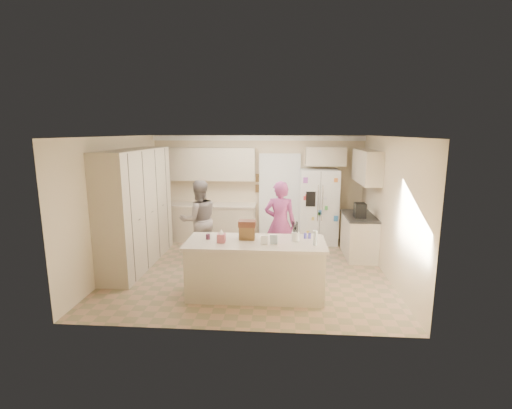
# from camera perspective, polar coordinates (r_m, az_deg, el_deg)

# --- Properties ---
(floor) EXTENTS (5.20, 4.60, 0.02)m
(floor) POSITION_cam_1_polar(r_m,az_deg,el_deg) (7.45, -0.98, -10.06)
(floor) COLOR #9D795E
(floor) RESTS_ON ground
(ceiling) EXTENTS (5.20, 4.60, 0.02)m
(ceiling) POSITION_cam_1_polar(r_m,az_deg,el_deg) (6.95, -1.05, 10.51)
(ceiling) COLOR white
(ceiling) RESTS_ON wall_back
(wall_back) EXTENTS (5.20, 0.02, 2.60)m
(wall_back) POSITION_cam_1_polar(r_m,az_deg,el_deg) (9.35, 0.26, 2.63)
(wall_back) COLOR beige
(wall_back) RESTS_ON ground
(wall_front) EXTENTS (5.20, 0.02, 2.60)m
(wall_front) POSITION_cam_1_polar(r_m,az_deg,el_deg) (4.85, -3.48, -5.48)
(wall_front) COLOR beige
(wall_front) RESTS_ON ground
(wall_left) EXTENTS (0.02, 4.60, 2.60)m
(wall_left) POSITION_cam_1_polar(r_m,az_deg,el_deg) (7.77, -20.57, 0.14)
(wall_left) COLOR beige
(wall_left) RESTS_ON ground
(wall_right) EXTENTS (0.02, 4.60, 2.60)m
(wall_right) POSITION_cam_1_polar(r_m,az_deg,el_deg) (7.33, 19.76, -0.42)
(wall_right) COLOR beige
(wall_right) RESTS_ON ground
(crown_back) EXTENTS (5.20, 0.08, 0.12)m
(crown_back) POSITION_cam_1_polar(r_m,az_deg,el_deg) (9.20, 0.25, 10.18)
(crown_back) COLOR white
(crown_back) RESTS_ON wall_back
(pantry_bank) EXTENTS (0.60, 2.60, 2.35)m
(pantry_bank) POSITION_cam_1_polar(r_m,az_deg,el_deg) (7.85, -17.85, -0.50)
(pantry_bank) COLOR beige
(pantry_bank) RESTS_ON floor
(back_base_cab) EXTENTS (2.20, 0.60, 0.88)m
(back_base_cab) POSITION_cam_1_polar(r_m,az_deg,el_deg) (9.37, -6.92, -2.80)
(back_base_cab) COLOR beige
(back_base_cab) RESTS_ON floor
(back_countertop) EXTENTS (2.24, 0.63, 0.04)m
(back_countertop) POSITION_cam_1_polar(r_m,az_deg,el_deg) (9.26, -6.99, -0.05)
(back_countertop) COLOR beige
(back_countertop) RESTS_ON back_base_cab
(back_upper_cab) EXTENTS (2.20, 0.35, 0.80)m
(back_upper_cab) POSITION_cam_1_polar(r_m,az_deg,el_deg) (9.25, -6.98, 6.20)
(back_upper_cab) COLOR beige
(back_upper_cab) RESTS_ON wall_back
(doorway_opening) EXTENTS (0.90, 0.06, 2.10)m
(doorway_opening) POSITION_cam_1_polar(r_m,az_deg,el_deg) (9.34, 3.62, 1.05)
(doorway_opening) COLOR black
(doorway_opening) RESTS_ON floor
(doorway_casing) EXTENTS (1.02, 0.03, 2.22)m
(doorway_casing) POSITION_cam_1_polar(r_m,az_deg,el_deg) (9.31, 3.61, 1.01)
(doorway_casing) COLOR white
(doorway_casing) RESTS_ON floor
(wall_frame_upper) EXTENTS (0.15, 0.02, 0.20)m
(wall_frame_upper) POSITION_cam_1_polar(r_m,az_deg,el_deg) (9.28, 0.37, 4.12)
(wall_frame_upper) COLOR brown
(wall_frame_upper) RESTS_ON wall_back
(wall_frame_lower) EXTENTS (0.15, 0.02, 0.20)m
(wall_frame_lower) POSITION_cam_1_polar(r_m,az_deg,el_deg) (9.32, 0.37, 2.47)
(wall_frame_lower) COLOR brown
(wall_frame_lower) RESTS_ON wall_back
(refrigerator) EXTENTS (0.91, 0.72, 1.80)m
(refrigerator) POSITION_cam_1_polar(r_m,az_deg,el_deg) (9.10, 9.58, -0.32)
(refrigerator) COLOR white
(refrigerator) RESTS_ON floor
(fridge_seam) EXTENTS (0.02, 0.02, 1.78)m
(fridge_seam) POSITION_cam_1_polar(r_m,az_deg,el_deg) (8.76, 9.79, -0.78)
(fridge_seam) COLOR gray
(fridge_seam) RESTS_ON refrigerator
(fridge_dispenser) EXTENTS (0.22, 0.03, 0.35)m
(fridge_dispenser) POSITION_cam_1_polar(r_m,az_deg,el_deg) (8.68, 8.41, 0.84)
(fridge_dispenser) COLOR black
(fridge_dispenser) RESTS_ON refrigerator
(fridge_handle_l) EXTENTS (0.02, 0.02, 0.85)m
(fridge_handle_l) POSITION_cam_1_polar(r_m,az_deg,el_deg) (8.71, 9.51, 0.17)
(fridge_handle_l) COLOR silver
(fridge_handle_l) RESTS_ON refrigerator
(fridge_handle_r) EXTENTS (0.02, 0.02, 0.85)m
(fridge_handle_r) POSITION_cam_1_polar(r_m,az_deg,el_deg) (8.72, 10.16, 0.16)
(fridge_handle_r) COLOR silver
(fridge_handle_r) RESTS_ON refrigerator
(over_fridge_cab) EXTENTS (0.95, 0.35, 0.45)m
(over_fridge_cab) POSITION_cam_1_polar(r_m,az_deg,el_deg) (9.12, 10.67, 7.28)
(over_fridge_cab) COLOR beige
(over_fridge_cab) RESTS_ON wall_back
(right_base_cab) EXTENTS (0.60, 1.20, 0.88)m
(right_base_cab) POSITION_cam_1_polar(r_m,az_deg,el_deg) (8.40, 15.53, -4.78)
(right_base_cab) COLOR beige
(right_base_cab) RESTS_ON floor
(right_countertop) EXTENTS (0.63, 1.24, 0.04)m
(right_countertop) POSITION_cam_1_polar(r_m,az_deg,el_deg) (8.29, 15.63, -1.72)
(right_countertop) COLOR #2D2B28
(right_countertop) RESTS_ON right_base_cab
(right_upper_cab) EXTENTS (0.35, 1.50, 0.70)m
(right_upper_cab) POSITION_cam_1_polar(r_m,az_deg,el_deg) (8.35, 16.65, 5.63)
(right_upper_cab) COLOR beige
(right_upper_cab) RESTS_ON wall_right
(coffee_maker) EXTENTS (0.22, 0.28, 0.30)m
(coffee_maker) POSITION_cam_1_polar(r_m,az_deg,el_deg) (8.05, 15.69, -0.85)
(coffee_maker) COLOR black
(coffee_maker) RESTS_ON right_countertop
(island_base) EXTENTS (2.20, 0.90, 0.88)m
(island_base) POSITION_cam_1_polar(r_m,az_deg,el_deg) (6.25, -0.05, -9.91)
(island_base) COLOR beige
(island_base) RESTS_ON floor
(island_top) EXTENTS (2.28, 0.96, 0.05)m
(island_top) POSITION_cam_1_polar(r_m,az_deg,el_deg) (6.10, -0.05, -5.88)
(island_top) COLOR beige
(island_top) RESTS_ON island_base
(utensil_crock) EXTENTS (0.13, 0.13, 0.15)m
(utensil_crock) POSITION_cam_1_polar(r_m,az_deg,el_deg) (6.11, 6.09, -4.94)
(utensil_crock) COLOR white
(utensil_crock) RESTS_ON island_top
(tissue_box) EXTENTS (0.13, 0.13, 0.14)m
(tissue_box) POSITION_cam_1_polar(r_m,az_deg,el_deg) (6.04, -5.35, -5.16)
(tissue_box) COLOR #C65F6D
(tissue_box) RESTS_ON island_top
(tissue_plume) EXTENTS (0.08, 0.08, 0.08)m
(tissue_plume) POSITION_cam_1_polar(r_m,az_deg,el_deg) (6.01, -5.37, -4.15)
(tissue_plume) COLOR white
(tissue_plume) RESTS_ON tissue_box
(dollhouse_body) EXTENTS (0.26, 0.18, 0.22)m
(dollhouse_body) POSITION_cam_1_polar(r_m,az_deg,el_deg) (6.17, -1.38, -4.38)
(dollhouse_body) COLOR brown
(dollhouse_body) RESTS_ON island_top
(dollhouse_roof) EXTENTS (0.28, 0.20, 0.10)m
(dollhouse_roof) POSITION_cam_1_polar(r_m,az_deg,el_deg) (6.13, -1.38, -2.94)
(dollhouse_roof) COLOR #592D1E
(dollhouse_roof) RESTS_ON dollhouse_body
(jam_jar) EXTENTS (0.07, 0.07, 0.09)m
(jam_jar) POSITION_cam_1_polar(r_m,az_deg,el_deg) (6.24, -7.39, -4.93)
(jam_jar) COLOR #59263F
(jam_jar) RESTS_ON island_top
(greeting_card_a) EXTENTS (0.12, 0.06, 0.16)m
(greeting_card_a) POSITION_cam_1_polar(r_m,az_deg,el_deg) (5.87, 1.27, -5.50)
(greeting_card_a) COLOR white
(greeting_card_a) RESTS_ON island_top
(greeting_card_b) EXTENTS (0.12, 0.05, 0.16)m
(greeting_card_b) POSITION_cam_1_polar(r_m,az_deg,el_deg) (5.92, 2.75, -5.39)
(greeting_card_b) COLOR silver
(greeting_card_b) RESTS_ON island_top
(water_bottle) EXTENTS (0.07, 0.07, 0.24)m
(water_bottle) POSITION_cam_1_polar(r_m,az_deg,el_deg) (5.93, 9.08, -5.09)
(water_bottle) COLOR silver
(water_bottle) RESTS_ON island_top
(shaker_salt) EXTENTS (0.05, 0.05, 0.09)m
(shaker_salt) POSITION_cam_1_polar(r_m,az_deg,el_deg) (6.29, 7.59, -4.79)
(shaker_salt) COLOR #403BAF
(shaker_salt) RESTS_ON island_top
(shaker_pepper) EXTENTS (0.05, 0.05, 0.09)m
(shaker_pepper) POSITION_cam_1_polar(r_m,az_deg,el_deg) (6.30, 8.23, -4.80)
(shaker_pepper) COLOR #403BAF
(shaker_pepper) RESTS_ON island_top
(teen_boy) EXTENTS (1.02, 0.93, 1.69)m
(teen_boy) POSITION_cam_1_polar(r_m,az_deg,el_deg) (7.95, -8.74, -2.36)
(teen_boy) COLOR gray
(teen_boy) RESTS_ON floor
(teen_girl) EXTENTS (0.66, 0.46, 1.74)m
(teen_girl) POSITION_cam_1_polar(r_m,az_deg,el_deg) (7.47, 3.72, -2.95)
(teen_girl) COLOR #AC4498
(teen_girl) RESTS_ON floor
(fridge_magnets) EXTENTS (0.76, 0.02, 1.44)m
(fridge_magnets) POSITION_cam_1_polar(r_m,az_deg,el_deg) (8.75, 9.80, -0.79)
(fridge_magnets) COLOR tan
(fridge_magnets) RESTS_ON refrigerator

